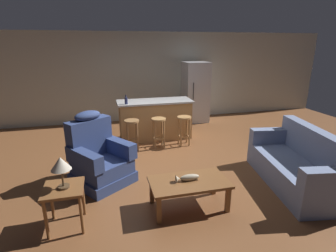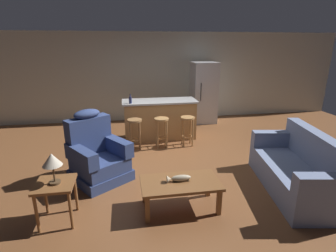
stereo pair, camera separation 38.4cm
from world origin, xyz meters
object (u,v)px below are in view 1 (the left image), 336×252
fish_figurine (187,178)px  end_table (64,194)px  couch (298,165)px  table_lamp (61,165)px  kitchen_island (155,119)px  bottle_tall_green (126,101)px  bar_stool_middle (159,127)px  bar_stool_left (132,129)px  coffee_table (189,184)px  recliner_near_lamp (99,158)px  bar_stool_right (184,125)px  refrigerator (196,92)px

fish_figurine → end_table: size_ratio=0.61×
couch → table_lamp: table_lamp is taller
kitchen_island → bottle_tall_green: bottle_tall_green is taller
table_lamp → bar_stool_middle: bearing=54.3°
table_lamp → bar_stool_left: (1.12, 2.39, -0.40)m
table_lamp → bottle_tall_green: bottle_tall_green is taller
coffee_table → table_lamp: 1.71m
recliner_near_lamp → kitchen_island: recliner_near_lamp is taller
fish_figurine → bar_stool_left: (-0.50, 2.35, 0.01)m
couch → recliner_near_lamp: bearing=-6.5°
table_lamp → bar_stool_left: table_lamp is taller
fish_figurine → bar_stool_middle: 2.35m
bar_stool_middle → bottle_tall_green: bottle_tall_green is taller
table_lamp → bar_stool_middle: table_lamp is taller
kitchen_island → bar_stool_right: 0.84m
bar_stool_left → bar_stool_right: same height
bar_stool_middle → table_lamp: bearing=-125.7°
bar_stool_left → refrigerator: 2.83m
couch → bar_stool_left: couch is taller
fish_figurine → bar_stool_right: size_ratio=0.50×
coffee_table → fish_figurine: (-0.02, 0.02, 0.10)m
recliner_near_lamp → end_table: 1.19m
end_table → bottle_tall_green: (1.06, 2.78, 0.57)m
bar_stool_middle → bottle_tall_green: size_ratio=3.12×
bar_stool_right → couch: bearing=-59.6°
coffee_table → bar_stool_middle: (0.08, 2.37, 0.11)m
table_lamp → kitchen_island: table_lamp is taller
fish_figurine → bar_stool_left: 2.40m
kitchen_island → coffee_table: bearing=-92.4°
table_lamp → recliner_near_lamp: bearing=70.0°
refrigerator → table_lamp: bearing=-127.5°
couch → bar_stool_middle: size_ratio=2.96×
couch → end_table: bearing=12.6°
bar_stool_right → kitchen_island: bearing=131.2°
recliner_near_lamp → bar_stool_middle: size_ratio=1.76×
couch → bar_stool_left: size_ratio=2.96×
fish_figurine → bar_stool_middle: size_ratio=0.50×
table_lamp → bar_stool_right: 3.34m
kitchen_island → bar_stool_right: size_ratio=2.65×
bottle_tall_green → bar_stool_middle: bearing=-31.8°
bar_stool_left → bar_stool_middle: (0.60, 0.00, 0.00)m
kitchen_island → refrigerator: size_ratio=1.02×
couch → recliner_near_lamp: size_ratio=1.68×
recliner_near_lamp → end_table: recliner_near_lamp is taller
bottle_tall_green → bar_stool_left: bearing=-81.4°
bar_stool_left → recliner_near_lamp: bearing=-119.3°
coffee_table → bar_stool_left: size_ratio=1.62×
coffee_table → refrigerator: 4.52m
fish_figurine → bottle_tall_green: size_ratio=1.56×
table_lamp → refrigerator: (3.24, 4.22, 0.01)m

